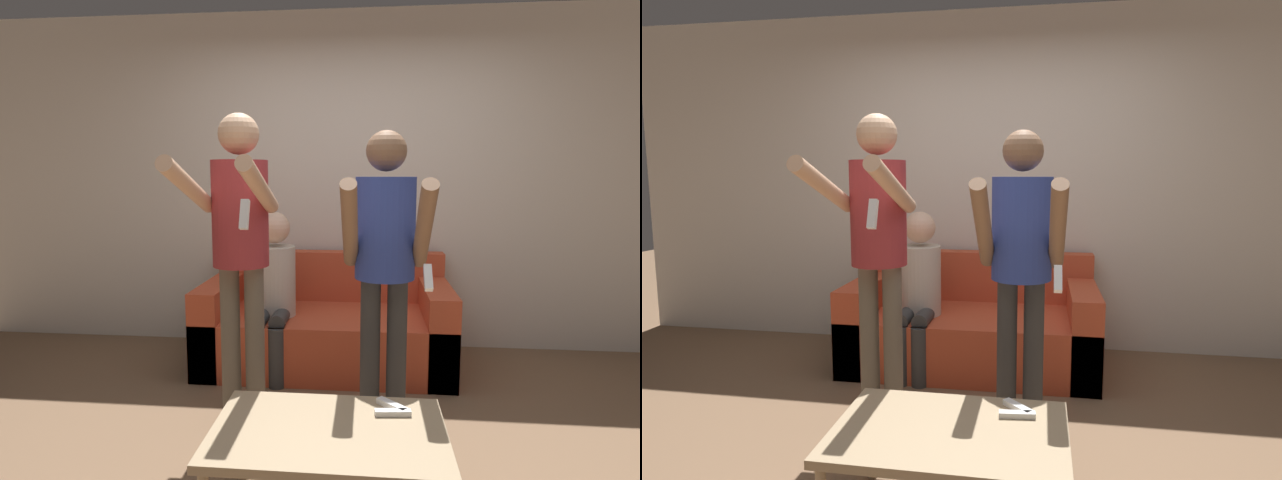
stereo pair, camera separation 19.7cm
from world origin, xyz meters
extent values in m
plane|color=brown|center=(0.00, 0.00, 0.00)|extent=(14.00, 14.00, 0.00)
cube|color=silver|center=(0.00, 1.86, 1.35)|extent=(6.40, 0.06, 2.70)
cube|color=#C64C2D|center=(-0.15, 1.33, 0.20)|extent=(1.80, 0.92, 0.41)
cube|color=#C64C2D|center=(-0.15, 1.71, 0.60)|extent=(1.80, 0.16, 0.39)
cube|color=#C64C2D|center=(-0.95, 1.33, 0.31)|extent=(0.20, 0.92, 0.62)
cube|color=#C64C2D|center=(0.65, 1.33, 0.31)|extent=(0.20, 0.92, 0.62)
cylinder|color=#6B6051|center=(-0.62, 0.43, 0.45)|extent=(0.11, 0.11, 0.91)
cylinder|color=#6B6051|center=(-0.48, 0.43, 0.45)|extent=(0.11, 0.11, 0.91)
cylinder|color=#9E2D33|center=(-0.55, 0.43, 1.20)|extent=(0.31, 0.31, 0.58)
sphere|color=tan|center=(-0.55, 0.43, 1.63)|extent=(0.22, 0.22, 0.22)
cylinder|color=tan|center=(-0.72, 0.13, 1.35)|extent=(0.08, 0.62, 0.29)
cylinder|color=tan|center=(-0.37, 0.13, 1.35)|extent=(0.08, 0.62, 0.29)
cube|color=white|center=(-0.37, -0.16, 1.24)|extent=(0.04, 0.07, 0.13)
cylinder|color=#383838|center=(0.17, 0.43, 0.43)|extent=(0.11, 0.11, 0.85)
cylinder|color=#383838|center=(0.32, 0.43, 0.43)|extent=(0.11, 0.11, 0.85)
cylinder|color=#2D429E|center=(0.25, 0.43, 1.13)|extent=(0.32, 0.32, 0.55)
sphere|color=brown|center=(0.25, 0.43, 1.53)|extent=(0.22, 0.22, 0.22)
cylinder|color=brown|center=(0.07, 0.21, 1.16)|extent=(0.08, 0.49, 0.48)
cylinder|color=brown|center=(0.43, 0.21, 1.16)|extent=(0.08, 0.49, 0.48)
cube|color=white|center=(0.43, -0.01, 0.95)|extent=(0.04, 0.11, 0.11)
cylinder|color=#383838|center=(-0.57, 0.89, 0.20)|extent=(0.11, 0.11, 0.41)
cylinder|color=#383838|center=(-0.44, 0.89, 0.20)|extent=(0.11, 0.11, 0.41)
cylinder|color=#383838|center=(-0.57, 1.05, 0.43)|extent=(0.11, 0.32, 0.11)
cylinder|color=#383838|center=(-0.44, 1.05, 0.43)|extent=(0.11, 0.32, 0.11)
cylinder|color=beige|center=(-0.51, 1.21, 0.66)|extent=(0.29, 0.29, 0.50)
sphere|color=beige|center=(-0.51, 1.21, 1.04)|extent=(0.22, 0.22, 0.22)
cube|color=tan|center=(0.01, -0.40, 0.40)|extent=(0.92, 0.61, 0.04)
cylinder|color=tan|center=(-0.41, -0.14, 0.19)|extent=(0.04, 0.04, 0.38)
cylinder|color=tan|center=(0.43, -0.14, 0.19)|extent=(0.04, 0.04, 0.38)
cube|color=white|center=(0.27, -0.27, 0.43)|extent=(0.15, 0.05, 0.02)
cube|color=white|center=(0.27, -0.21, 0.43)|extent=(0.13, 0.13, 0.02)
camera|label=1|loc=(0.16, -2.25, 1.40)|focal=28.00mm
camera|label=2|loc=(0.36, -2.22, 1.40)|focal=28.00mm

